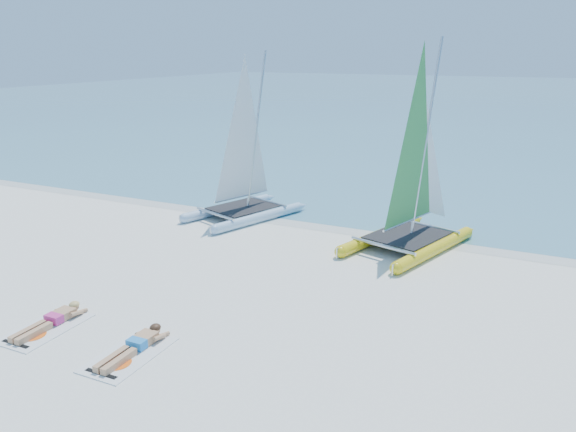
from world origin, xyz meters
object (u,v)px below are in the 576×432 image
sunbather_a (53,320)px  towel_a (46,328)px  sunbather_b (135,345)px  towel_b (129,355)px  catamaran_blue (244,168)px  catamaran_yellow (419,181)px

sunbather_a → towel_a: bearing=-90.0°
sunbather_a → sunbather_b: 2.30m
towel_a → towel_b: size_ratio=1.00×
catamaran_blue → towel_a: 9.14m
towel_b → sunbather_b: (-0.00, 0.19, 0.11)m
catamaran_yellow → sunbather_b: size_ratio=3.58×
catamaran_blue → sunbather_b: bearing=-53.8°
catamaran_yellow → catamaran_blue: bearing=-165.5°
catamaran_yellow → sunbather_a: (-5.74, -8.50, -1.83)m
towel_a → sunbather_b: sunbather_b is taller
catamaran_yellow → towel_b: (-3.44, -8.77, -1.94)m
catamaran_blue → catamaran_yellow: 6.05m
catamaran_blue → sunbather_a: catamaran_blue is taller
sunbather_a → sunbather_b: bearing=-2.1°
catamaran_blue → towel_a: size_ratio=3.13×
catamaran_blue → towel_b: size_ratio=3.13×
catamaran_blue → catamaran_yellow: catamaran_yellow is taller
sunbather_b → catamaran_blue: bearing=106.3°
catamaran_yellow → towel_b: bearing=-94.2°
towel_a → towel_b: bearing=-2.1°
sunbather_b → towel_b: bearing=-90.0°
towel_b → sunbather_b: 0.22m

